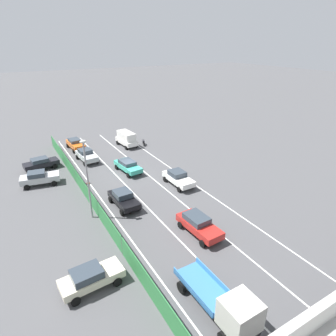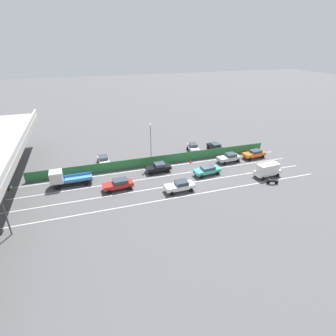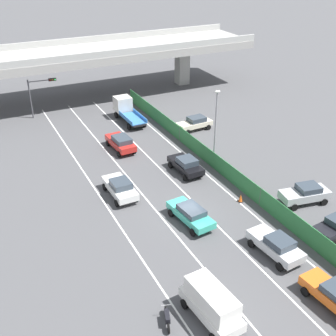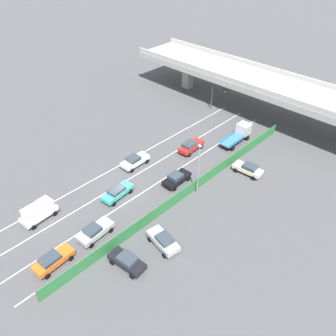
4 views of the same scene
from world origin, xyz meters
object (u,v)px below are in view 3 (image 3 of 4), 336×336
(traffic_cone, at_px, (241,198))
(parked_sedan_cream, at_px, (195,123))
(car_taxi_teal, at_px, (191,214))
(car_sedan_red, at_px, (121,142))
(street_lamp, at_px, (216,121))
(flatbed_truck_blue, at_px, (126,109))
(car_sedan_black, at_px, (186,164))
(parked_wagon_silver, at_px, (305,193))
(car_sedan_white, at_px, (120,187))
(traffic_light, at_px, (40,90))
(car_taxi_orange, at_px, (336,296))
(motorcycle, at_px, (167,318))
(car_van_white, at_px, (211,303))
(car_sedan_silver, at_px, (276,245))

(traffic_cone, bearing_deg, parked_sedan_cream, 74.92)
(parked_sedan_cream, bearing_deg, car_taxi_teal, -120.42)
(car_sedan_red, bearing_deg, parked_sedan_cream, 7.44)
(street_lamp, distance_m, traffic_cone, 8.61)
(car_sedan_red, height_order, flatbed_truck_blue, flatbed_truck_blue)
(car_sedan_black, height_order, parked_wagon_silver, parked_wagon_silver)
(car_sedan_white, height_order, traffic_light, traffic_light)
(parked_wagon_silver, relative_size, parked_sedan_cream, 1.03)
(parked_wagon_silver, bearing_deg, traffic_cone, 152.30)
(car_sedan_red, relative_size, parked_wagon_silver, 1.03)
(car_taxi_teal, distance_m, car_taxi_orange, 12.55)
(car_sedan_black, xyz_separation_m, traffic_light, (-9.43, 21.33, 2.70))
(car_sedan_black, height_order, motorcycle, car_sedan_black)
(car_sedan_red, distance_m, traffic_light, 15.03)
(car_sedan_white, bearing_deg, flatbed_truck_blue, 66.98)
(car_van_white, bearing_deg, parked_sedan_cream, 62.53)
(car_sedan_red, distance_m, car_van_white, 24.88)
(motorcycle, bearing_deg, street_lamp, 50.96)
(car_sedan_white, bearing_deg, car_sedan_silver, -60.18)
(car_sedan_black, distance_m, parked_sedan_cream, 10.75)
(car_van_white, xyz_separation_m, traffic_cone, (9.23, 10.18, -0.95))
(motorcycle, relative_size, traffic_light, 0.38)
(parked_sedan_cream, bearing_deg, car_van_white, -117.47)
(car_taxi_teal, xyz_separation_m, street_lamp, (7.15, 8.07, 3.82))
(car_sedan_red, bearing_deg, car_sedan_silver, -79.91)
(car_taxi_orange, bearing_deg, traffic_cone, 82.27)
(car_sedan_black, bearing_deg, car_sedan_red, 117.32)
(car_sedan_white, relative_size, parked_sedan_cream, 1.04)
(car_sedan_white, relative_size, street_lamp, 0.59)
(street_lamp, bearing_deg, car_sedan_black, -173.23)
(car_taxi_orange, distance_m, flatbed_truck_blue, 35.36)
(car_sedan_red, bearing_deg, traffic_cone, -68.43)
(car_taxi_orange, distance_m, street_lamp, 20.68)
(car_van_white, distance_m, car_sedan_white, 15.77)
(car_van_white, height_order, car_sedan_silver, car_van_white)
(traffic_light, bearing_deg, car_van_white, -87.04)
(car_taxi_orange, distance_m, traffic_light, 42.13)
(flatbed_truck_blue, bearing_deg, parked_sedan_cream, -47.84)
(car_sedan_red, distance_m, car_taxi_orange, 27.52)
(car_taxi_orange, bearing_deg, parked_sedan_cream, 78.16)
(car_van_white, height_order, traffic_cone, car_van_white)
(car_sedan_red, height_order, traffic_cone, car_sedan_red)
(car_taxi_orange, bearing_deg, flatbed_truck_blue, 90.32)
(car_taxi_orange, height_order, street_lamp, street_lamp)
(car_taxi_orange, distance_m, parked_wagon_silver, 12.19)
(car_sedan_red, distance_m, flatbed_truck_blue, 8.97)
(car_taxi_teal, distance_m, car_sedan_silver, 7.27)
(car_sedan_black, bearing_deg, parked_wagon_silver, -54.53)
(car_sedan_black, xyz_separation_m, car_sedan_silver, (-0.09, -13.97, 0.02))
(car_sedan_red, xyz_separation_m, parked_wagon_silver, (10.65, -17.04, 0.01))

